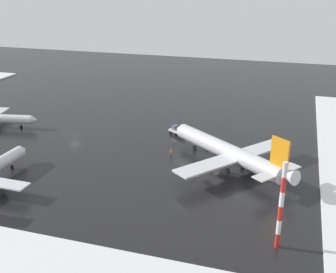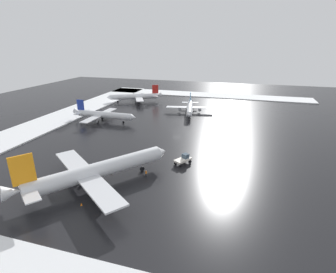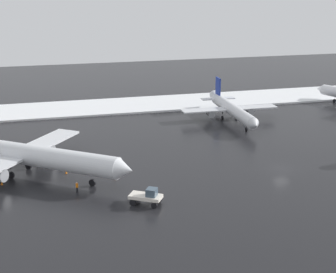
% 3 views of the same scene
% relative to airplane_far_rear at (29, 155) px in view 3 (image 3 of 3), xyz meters
% --- Properties ---
extents(ground_plane, '(240.00, 240.00, 0.00)m').
position_rel_airplane_far_rear_xyz_m(ground_plane, '(-41.26, 7.28, -3.56)').
color(ground_plane, black).
extents(snow_bank_far, '(152.00, 16.00, 0.43)m').
position_rel_airplane_far_rear_xyz_m(snow_bank_far, '(-41.26, -42.72, -3.35)').
color(snow_bank_far, white).
rests_on(snow_bank_far, ground_plane).
extents(airplane_far_rear, '(30.78, 27.09, 10.78)m').
position_rel_airplane_far_rear_xyz_m(airplane_far_rear, '(0.00, 0.00, 0.00)').
color(airplane_far_rear, silver).
rests_on(airplane_far_rear, ground_plane).
extents(airplane_distant_tail, '(22.31, 26.98, 8.03)m').
position_rel_airplane_far_rear_xyz_m(airplane_distant_tail, '(-44.11, -23.27, -0.91)').
color(airplane_distant_tail, silver).
rests_on(airplane_distant_tail, ground_plane).
extents(pushback_tug, '(5.07, 4.29, 2.50)m').
position_rel_airplane_far_rear_xyz_m(pushback_tug, '(-16.07, 15.68, -2.28)').
color(pushback_tug, silver).
rests_on(pushback_tug, ground_plane).
extents(ground_crew_near_tug, '(0.36, 0.36, 1.71)m').
position_rel_airplane_far_rear_xyz_m(ground_crew_near_tug, '(-6.72, 8.95, -2.59)').
color(ground_crew_near_tug, black).
rests_on(ground_crew_near_tug, ground_plane).
extents(ground_crew_beside_wing, '(0.36, 0.36, 1.71)m').
position_rel_airplane_far_rear_xyz_m(ground_crew_beside_wing, '(-13.42, 1.76, -2.59)').
color(ground_crew_beside_wing, black).
rests_on(ground_crew_beside_wing, ground_plane).
extents(traffic_cone_near_nose, '(0.36, 0.36, 0.55)m').
position_rel_airplane_far_rear_xyz_m(traffic_cone_near_nose, '(4.46, 2.86, -3.29)').
color(traffic_cone_near_nose, orange).
rests_on(traffic_cone_near_nose, ground_plane).
extents(traffic_cone_wingtip_side, '(0.36, 0.36, 0.55)m').
position_rel_airplane_far_rear_xyz_m(traffic_cone_wingtip_side, '(-5.63, 0.53, -3.29)').
color(traffic_cone_wingtip_side, orange).
rests_on(traffic_cone_wingtip_side, ground_plane).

